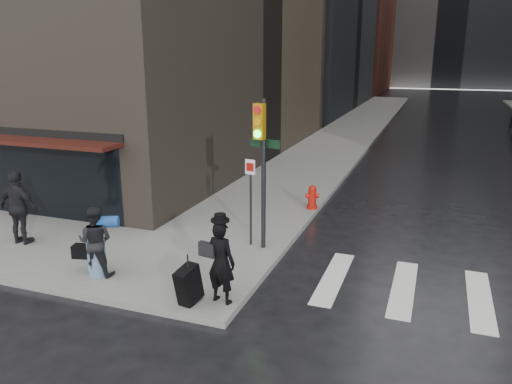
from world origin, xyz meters
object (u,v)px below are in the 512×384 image
man_jeans (95,241)px  traffic_light (261,155)px  fire_hydrant (312,198)px  man_greycoat (19,208)px  man_overcoat (214,265)px

man_jeans → traffic_light: 4.48m
traffic_light → fire_hydrant: size_ratio=4.86×
man_jeans → man_greycoat: bearing=-30.7°
man_jeans → traffic_light: (3.01, 2.85, 1.69)m
man_greycoat → traffic_light: (6.19, 1.88, 1.51)m
man_greycoat → man_jeans: bearing=163.4°
man_jeans → traffic_light: bearing=-150.2°
man_greycoat → fire_hydrant: (6.62, 5.78, -0.65)m
man_overcoat → fire_hydrant: bearing=-82.4°
man_overcoat → fire_hydrant: man_overcoat is taller
traffic_light → fire_hydrant: 4.48m
fire_hydrant → man_greycoat: bearing=-138.9°
man_greycoat → fire_hydrant: size_ratio=2.52×
man_jeans → man_greycoat: size_ratio=0.82×
man_jeans → man_overcoat: bearing=161.4°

